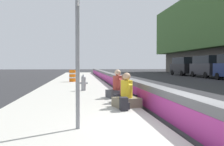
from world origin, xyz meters
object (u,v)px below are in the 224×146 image
Objects in this scene: route_sign_post at (78,32)px; seated_person_rear at (118,89)px; backpack at (124,104)px; seated_person_foreground at (127,96)px; fire_hydrant at (84,82)px; construction_barrel at (72,76)px; parked_car_midline at (207,66)px; parked_car_far at (183,66)px; seated_person_middle at (125,93)px.

route_sign_post is 3.06× the size of seated_person_rear.
route_sign_post is 9.00× the size of backpack.
route_sign_post is 3.52m from seated_person_foreground.
seated_person_rear is (2.39, -0.06, 0.02)m from seated_person_foreground.
fire_hydrant is 6.15m from backpack.
seated_person_rear reaches higher than construction_barrel.
parked_car_midline reaches higher than construction_barrel.
fire_hydrant is 0.17× the size of parked_car_far.
seated_person_rear is at bearing -167.94° from construction_barrel.
route_sign_post is 3.21× the size of seated_person_foreground.
seated_person_foreground is (2.65, -1.55, -1.72)m from route_sign_post.
seated_person_rear is 0.23× the size of parked_car_far.
seated_person_rear is 10.48m from construction_barrel.
fire_hydrant is at bearing 18.49° from seated_person_middle.
seated_person_middle is at bearing -6.97° from seated_person_foreground.
seated_person_middle is 28.40m from parked_car_far.
backpack is at bearing -171.69° from construction_barrel.
route_sign_post reaches higher than backpack.
seated_person_rear is (5.03, -1.61, -1.70)m from route_sign_post.
seated_person_middle reaches higher than construction_barrel.
seated_person_rear is at bearing -1.35° from seated_person_foreground.
construction_barrel reaches higher than backpack.
fire_hydrant is at bearing 24.72° from seated_person_rear.
seated_person_foreground reaches higher than fire_hydrant.
parked_car_far is at bearing -28.53° from seated_person_rear.
route_sign_post is at bearing 149.59° from seated_person_foreground.
fire_hydrant is 0.17× the size of parked_car_midline.
backpack is at bearing 169.09° from seated_person_middle.
construction_barrel is at bearing 8.31° from backpack.
parked_car_far is at bearing -26.40° from seated_person_foreground.
route_sign_post is at bearing 155.48° from seated_person_middle.
seated_person_foreground is at bearing 178.65° from seated_person_rear.
seated_person_rear is at bearing -17.74° from route_sign_post.
seated_person_foreground is at bearing 173.03° from seated_person_middle.
backpack is at bearing 162.91° from seated_person_foreground.
seated_person_middle is at bearing -161.51° from fire_hydrant.
seated_person_foreground is 23.75m from parked_car_midline.
seated_person_middle is 1.35m from seated_person_rear.
seated_person_foreground is 2.39m from seated_person_rear.
backpack is 24.39m from parked_car_midline.
construction_barrel is at bearing 131.98° from parked_car_far.
seated_person_middle reaches higher than backpack.
parked_car_far is (25.27, -12.93, 0.89)m from seated_person_middle.
seated_person_middle reaches higher than fire_hydrant.
seated_person_middle is at bearing -168.97° from construction_barrel.
seated_person_foreground is 0.22× the size of parked_car_far.
route_sign_post is at bearing 162.26° from seated_person_rear.
construction_barrel is (13.27, 1.94, 0.28)m from backpack.
seated_person_middle is 1.71m from backpack.
route_sign_post is 26.81m from parked_car_midline.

